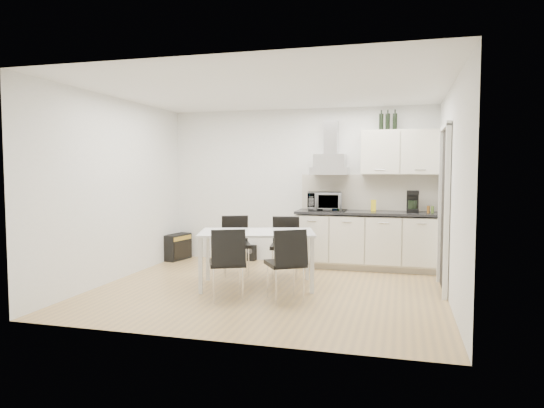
# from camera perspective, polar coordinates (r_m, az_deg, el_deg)

# --- Properties ---
(ground) EXTENTS (4.50, 4.50, 0.00)m
(ground) POSITION_cam_1_polar(r_m,az_deg,el_deg) (6.50, -0.44, -10.01)
(ground) COLOR tan
(ground) RESTS_ON ground
(wall_back) EXTENTS (4.50, 0.10, 2.60)m
(wall_back) POSITION_cam_1_polar(r_m,az_deg,el_deg) (8.25, 3.25, 2.10)
(wall_back) COLOR white
(wall_back) RESTS_ON ground
(wall_front) EXTENTS (4.50, 0.10, 2.60)m
(wall_front) POSITION_cam_1_polar(r_m,az_deg,el_deg) (4.42, -7.36, 0.43)
(wall_front) COLOR white
(wall_front) RESTS_ON ground
(wall_left) EXTENTS (0.10, 4.00, 2.60)m
(wall_left) POSITION_cam_1_polar(r_m,az_deg,el_deg) (7.24, -17.88, 1.65)
(wall_left) COLOR white
(wall_left) RESTS_ON ground
(wall_right) EXTENTS (0.10, 4.00, 2.60)m
(wall_right) POSITION_cam_1_polar(r_m,az_deg,el_deg) (6.11, 20.35, 1.19)
(wall_right) COLOR white
(wall_right) RESTS_ON ground
(ceiling) EXTENTS (4.50, 4.50, 0.00)m
(ceiling) POSITION_cam_1_polar(r_m,az_deg,el_deg) (6.39, -0.45, 13.26)
(ceiling) COLOR white
(ceiling) RESTS_ON wall_back
(doorway) EXTENTS (0.08, 1.04, 2.10)m
(doorway) POSITION_cam_1_polar(r_m,az_deg,el_deg) (6.67, 19.52, -0.72)
(doorway) COLOR white
(doorway) RESTS_ON ground
(kitchenette) EXTENTS (2.22, 0.64, 2.52)m
(kitchenette) POSITION_cam_1_polar(r_m,az_deg,el_deg) (7.86, 11.31, -1.49)
(kitchenette) COLOR beige
(kitchenette) RESTS_ON ground
(dining_table) EXTENTS (1.70, 1.24, 0.75)m
(dining_table) POSITION_cam_1_polar(r_m,az_deg,el_deg) (6.53, -1.79, -3.88)
(dining_table) COLOR white
(dining_table) RESTS_ON ground
(chair_far_left) EXTENTS (0.61, 0.64, 0.88)m
(chair_far_left) POSITION_cam_1_polar(r_m,az_deg,el_deg) (7.30, -4.26, -4.93)
(chair_far_left) COLOR black
(chair_far_left) RESTS_ON ground
(chair_far_right) EXTENTS (0.52, 0.57, 0.88)m
(chair_far_right) POSITION_cam_1_polar(r_m,az_deg,el_deg) (7.15, 1.55, -5.11)
(chair_far_right) COLOR black
(chair_far_right) RESTS_ON ground
(chair_near_left) EXTENTS (0.61, 0.64, 0.88)m
(chair_near_left) POSITION_cam_1_polar(r_m,az_deg,el_deg) (5.93, -5.28, -7.02)
(chair_near_left) COLOR black
(chair_near_left) RESTS_ON ground
(chair_near_right) EXTENTS (0.64, 0.66, 0.88)m
(chair_near_right) POSITION_cam_1_polar(r_m,az_deg,el_deg) (5.88, 1.57, -7.11)
(chair_near_right) COLOR black
(chair_near_right) RESTS_ON ground
(guitar_amp) EXTENTS (0.34, 0.58, 0.45)m
(guitar_amp) POSITION_cam_1_polar(r_m,az_deg,el_deg) (8.71, -11.07, -4.96)
(guitar_amp) COLOR black
(guitar_amp) RESTS_ON ground
(floor_speaker) EXTENTS (0.18, 0.16, 0.27)m
(floor_speaker) POSITION_cam_1_polar(r_m,az_deg,el_deg) (8.49, -2.50, -5.76)
(floor_speaker) COLOR black
(floor_speaker) RESTS_ON ground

